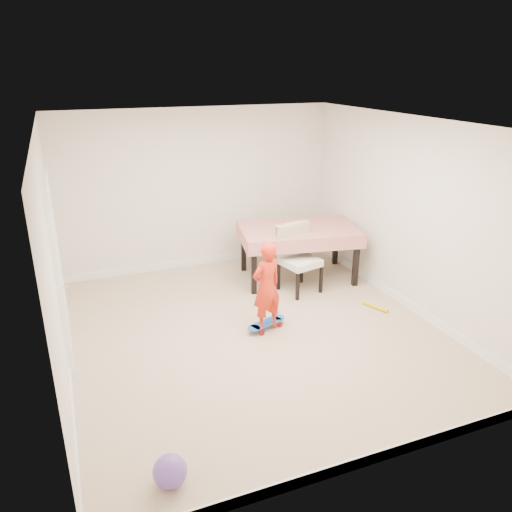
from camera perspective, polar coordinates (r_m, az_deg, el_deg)
name	(u,v)px	position (r m, az deg, el deg)	size (l,w,h in m)	color
ground	(254,331)	(6.47, -0.17, -8.59)	(5.00, 5.00, 0.00)	tan
ceiling	(254,125)	(5.66, -0.20, 14.75)	(4.50, 5.00, 0.04)	white
wall_back	(199,190)	(8.21, -6.58, 7.52)	(4.50, 0.04, 2.60)	silver
wall_front	(374,332)	(3.93, 13.30, -8.50)	(4.50, 0.04, 2.60)	silver
wall_left	(54,261)	(5.58, -22.05, -0.49)	(0.04, 5.00, 2.60)	silver
wall_right	(409,216)	(7.03, 17.04, 4.42)	(0.04, 5.00, 2.60)	silver
door	(58,274)	(5.95, -21.66, -1.96)	(0.10, 0.94, 2.11)	white
baseboard_back	(201,261)	(8.59, -6.26, -0.53)	(4.50, 0.02, 0.12)	white
baseboard_front	(362,462)	(4.65, 12.02, -21.99)	(4.50, 0.02, 0.12)	white
baseboard_left	(69,363)	(6.11, -20.54, -11.39)	(0.02, 5.00, 0.12)	white
baseboard_right	(400,299)	(7.47, 16.10, -4.72)	(0.02, 5.00, 0.12)	white
dining_table	(298,253)	(7.90, 4.80, 0.37)	(1.78, 1.12, 0.84)	#B80B09
dining_chair	(300,260)	(7.39, 5.08, -0.41)	(0.55, 0.63, 1.01)	white
skateboard	(266,325)	(6.52, 1.18, -7.92)	(0.59, 0.21, 0.09)	blue
child	(266,289)	(6.23, 1.20, -3.80)	(0.42, 0.28, 1.16)	red
balloon	(170,471)	(4.43, -9.80, -23.09)	(0.28, 0.28, 0.28)	#6949B0
foam_toy	(375,307)	(7.22, 13.47, -5.64)	(0.06, 0.06, 0.40)	gold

